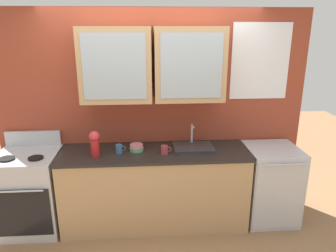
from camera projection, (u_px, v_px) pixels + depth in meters
name	position (u px, v px, depth m)	size (l,w,h in m)	color
ground_plane	(155.00, 221.00, 3.89)	(10.00, 10.00, 0.00)	#936B47
back_wall_unit	(153.00, 99.00, 3.74)	(3.69, 0.48, 2.50)	#993D28
counter	(155.00, 188.00, 3.75)	(2.15, 0.67, 0.93)	tan
stove_range	(31.00, 191.00, 3.65)	(0.68, 0.68, 1.11)	silver
sink_faucet	(193.00, 147.00, 3.70)	(0.47, 0.34, 0.26)	#2D2D30
bowl_stack	(137.00, 148.00, 3.63)	(0.16, 0.16, 0.08)	#669972
vase	(95.00, 143.00, 3.43)	(0.11, 0.11, 0.29)	#B21E1E
cup_near_sink	(165.00, 150.00, 3.53)	(0.12, 0.08, 0.10)	#993838
cup_near_bowls	(119.00, 149.00, 3.55)	(0.11, 0.07, 0.10)	#38608C
dishwasher	(270.00, 184.00, 3.85)	(0.61, 0.65, 0.93)	silver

